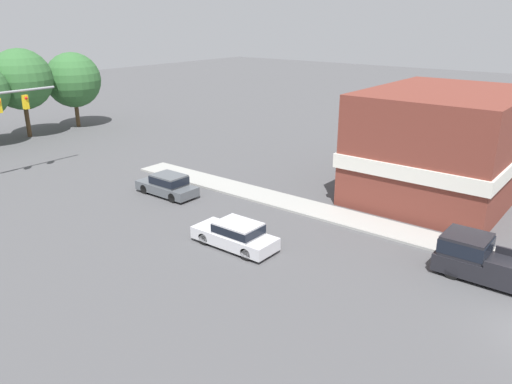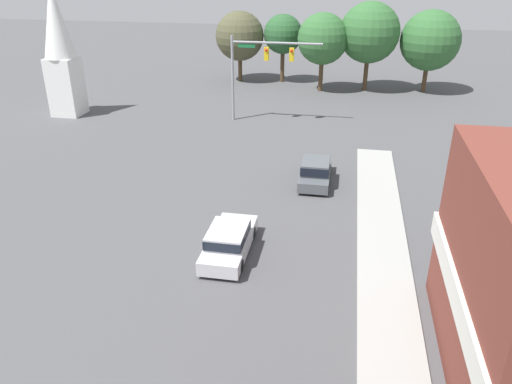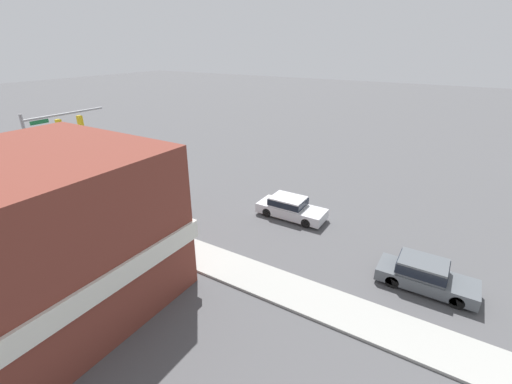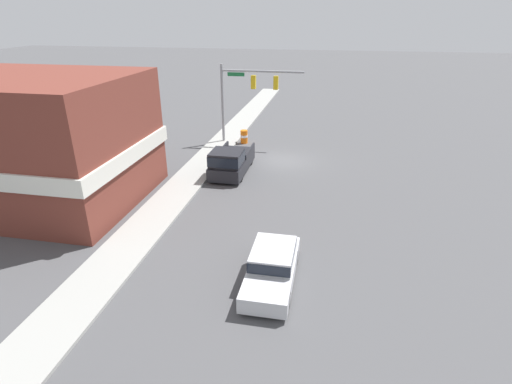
# 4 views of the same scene
# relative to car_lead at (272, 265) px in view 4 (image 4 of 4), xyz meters

# --- Properties ---
(ground_plane) EXTENTS (200.00, 200.00, 0.00)m
(ground_plane) POSITION_rel_car_lead_xyz_m (1.47, -14.81, -0.76)
(ground_plane) COLOR #4C4C4F
(sidewalk_curb) EXTENTS (2.40, 60.00, 0.14)m
(sidewalk_curb) POSITION_rel_car_lead_xyz_m (7.17, -14.81, -0.69)
(sidewalk_curb) COLOR #9E9E99
(sidewalk_curb) RESTS_ON ground
(near_signal_assembly) EXTENTS (6.80, 0.49, 6.52)m
(near_signal_assembly) POSITION_rel_car_lead_xyz_m (5.05, -18.60, 3.92)
(near_signal_assembly) COLOR gray
(near_signal_assembly) RESTS_ON ground
(car_lead) EXTENTS (1.85, 4.78, 1.47)m
(car_lead) POSITION_rel_car_lead_xyz_m (0.00, 0.00, 0.00)
(car_lead) COLOR black
(car_lead) RESTS_ON ground
(pickup_truck_parked) EXTENTS (2.14, 5.35, 1.98)m
(pickup_truck_parked) POSITION_rel_car_lead_xyz_m (4.70, -11.32, 0.20)
(pickup_truck_parked) COLOR black
(pickup_truck_parked) RESTS_ON ground
(construction_barrel) EXTENTS (0.62, 0.62, 1.12)m
(construction_barrel) POSITION_rel_car_lead_xyz_m (5.37, -18.63, -0.19)
(construction_barrel) COLOR orange
(construction_barrel) RESTS_ON ground
(corner_brick_building) EXTENTS (12.65, 9.58, 7.21)m
(corner_brick_building) POSITION_rel_car_lead_xyz_m (15.04, -5.55, 2.78)
(corner_brick_building) COLOR brown
(corner_brick_building) RESTS_ON ground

